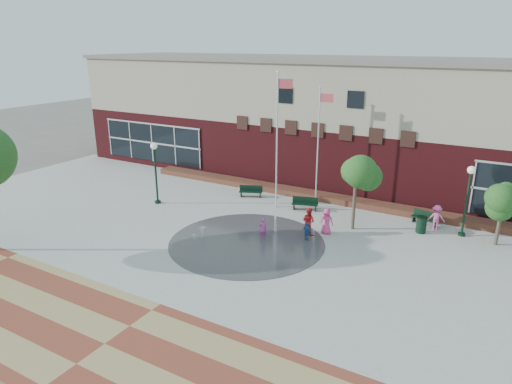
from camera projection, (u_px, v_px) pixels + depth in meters
The scene contains 23 objects.
ground at pixel (215, 265), 22.16m from camera, with size 120.00×120.00×0.00m, color #666056.
plaza_concrete at pixel (256, 236), 25.45m from camera, with size 46.00×18.00×0.01m, color #A8A8A0.
paver_band at pixel (105, 344), 16.39m from camera, with size 46.00×6.00×0.01m, color brown.
splash_pad at pixel (247, 243), 24.63m from camera, with size 8.40×8.40×0.01m, color #383A3D.
library_building at pixel (343, 119), 35.10m from camera, with size 44.40×10.40×9.20m.
flower_bed at pixel (310, 198), 31.72m from camera, with size 26.00×1.20×0.40m, color maroon.
flagpole_left at pixel (278, 134), 28.35m from camera, with size 1.01×0.25×8.69m.
flagpole_right at pixel (319, 140), 29.37m from camera, with size 0.95×0.16×7.69m.
lamp_left at pixel (155, 166), 29.78m from camera, with size 0.44×0.44×4.15m.
lamp_right at pixel (468, 193), 24.70m from camera, with size 0.43×0.43×4.04m.
bench_left at pixel (251, 194), 31.73m from camera, with size 1.65×1.03×0.80m.
bench_mid at pixel (305, 206), 29.28m from camera, with size 1.73×0.93×0.84m.
bench_right at pixel (425, 220), 26.99m from camera, with size 1.61×0.80×0.78m.
trash_can at pixel (421, 225), 25.75m from camera, with size 0.59×0.59×0.97m.
tree_mid at pixel (356, 174), 25.37m from camera, with size 2.71×2.71×4.57m.
tree_small_right at pixel (503, 199), 23.54m from camera, with size 2.07×2.07×3.54m.
water_jet_a at pixel (203, 239), 25.10m from camera, with size 0.33×0.33×0.65m, color white.
water_jet_b at pixel (194, 242), 24.65m from camera, with size 0.19×0.19×0.42m, color white.
child_splash at pixel (263, 228), 25.03m from camera, with size 0.42×0.28×1.15m, color #CB3EA1.
adult_red at pixel (308, 221), 25.41m from camera, with size 0.78×0.61×1.60m, color red.
adult_pink at pixel (327, 221), 25.55m from camera, with size 0.74×0.48×1.51m, color #EA4482.
child_blue at pixel (307, 232), 24.70m from camera, with size 0.63×0.26×1.08m, color #1F5EA4.
person_bench at pixel (436, 218), 26.07m from camera, with size 0.97×0.56×1.50m, color #E959A1.
Camera 1 is at (11.58, -16.31, 10.37)m, focal length 32.00 mm.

